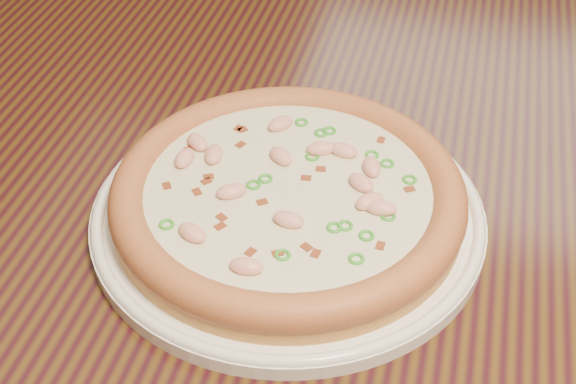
# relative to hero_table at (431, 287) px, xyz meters

# --- Properties ---
(ground) EXTENTS (9.00, 9.00, 0.00)m
(ground) POSITION_rel_hero_table_xyz_m (0.09, 0.84, -0.65)
(ground) COLOR black
(hero_table) EXTENTS (1.20, 0.80, 0.75)m
(hero_table) POSITION_rel_hero_table_xyz_m (0.00, 0.00, 0.00)
(hero_table) COLOR black
(hero_table) RESTS_ON ground
(plate) EXTENTS (0.31, 0.31, 0.02)m
(plate) POSITION_rel_hero_table_xyz_m (-0.12, -0.05, 0.11)
(plate) COLOR white
(plate) RESTS_ON hero_table
(pizza) EXTENTS (0.28, 0.28, 0.03)m
(pizza) POSITION_rel_hero_table_xyz_m (-0.12, -0.05, 0.13)
(pizza) COLOR #C08147
(pizza) RESTS_ON plate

